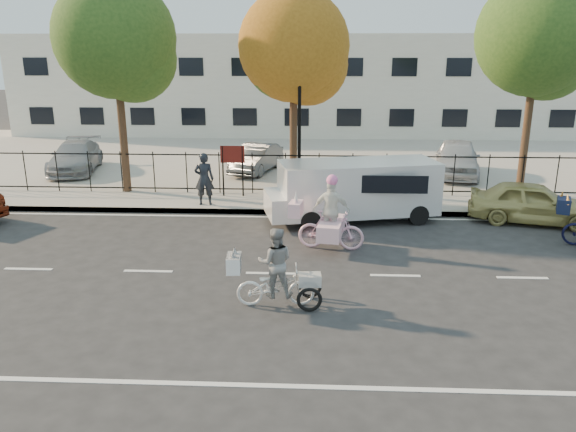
# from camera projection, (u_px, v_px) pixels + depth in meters

# --- Properties ---
(ground) EXTENTS (120.00, 120.00, 0.00)m
(ground) POSITION_uv_depth(u_px,v_px,m) (271.00, 274.00, 13.57)
(ground) COLOR #333334
(road_markings) EXTENTS (60.00, 9.52, 0.01)m
(road_markings) POSITION_uv_depth(u_px,v_px,m) (271.00, 273.00, 13.57)
(road_markings) COLOR silver
(road_markings) RESTS_ON ground
(curb) EXTENTS (60.00, 0.10, 0.15)m
(curb) POSITION_uv_depth(u_px,v_px,m) (282.00, 212.00, 18.38)
(curb) COLOR #A8A399
(curb) RESTS_ON ground
(sidewalk) EXTENTS (60.00, 2.20, 0.15)m
(sidewalk) POSITION_uv_depth(u_px,v_px,m) (284.00, 203.00, 19.39)
(sidewalk) COLOR #A8A399
(sidewalk) RESTS_ON ground
(parking_lot) EXTENTS (60.00, 15.60, 0.15)m
(parking_lot) POSITION_uv_depth(u_px,v_px,m) (293.00, 156.00, 27.90)
(parking_lot) COLOR #A8A399
(parking_lot) RESTS_ON ground
(iron_fence) EXTENTS (58.00, 0.06, 1.50)m
(iron_fence) POSITION_uv_depth(u_px,v_px,m) (286.00, 173.00, 20.20)
(iron_fence) COLOR black
(iron_fence) RESTS_ON sidewalk
(building) EXTENTS (34.00, 10.00, 6.00)m
(building) POSITION_uv_depth(u_px,v_px,m) (299.00, 83.00, 36.62)
(building) COLOR silver
(building) RESTS_ON ground
(lamppost) EXTENTS (0.36, 0.36, 4.33)m
(lamppost) POSITION_uv_depth(u_px,v_px,m) (299.00, 113.00, 19.16)
(lamppost) COLOR black
(lamppost) RESTS_ON sidewalk
(street_sign) EXTENTS (0.85, 0.06, 1.80)m
(street_sign) POSITION_uv_depth(u_px,v_px,m) (233.00, 161.00, 19.75)
(street_sign) COLOR black
(street_sign) RESTS_ON sidewalk
(zebra_trike) EXTENTS (2.01, 0.78, 1.72)m
(zebra_trike) POSITION_uv_depth(u_px,v_px,m) (276.00, 276.00, 11.73)
(zebra_trike) COLOR white
(zebra_trike) RESTS_ON ground
(unicorn_bike) EXTENTS (2.08, 1.47, 2.06)m
(unicorn_bike) POSITION_uv_depth(u_px,v_px,m) (330.00, 222.00, 15.03)
(unicorn_bike) COLOR #F8BDD8
(unicorn_bike) RESTS_ON ground
(white_van) EXTENTS (5.61, 2.84, 1.88)m
(white_van) POSITION_uv_depth(u_px,v_px,m) (355.00, 188.00, 17.48)
(white_van) COLOR white
(white_van) RESTS_ON ground
(gold_sedan) EXTENTS (4.06, 2.43, 1.29)m
(gold_sedan) POSITION_uv_depth(u_px,v_px,m) (533.00, 203.00, 17.35)
(gold_sedan) COLOR tan
(gold_sedan) RESTS_ON ground
(pedestrian) EXTENTS (0.69, 0.49, 1.77)m
(pedestrian) POSITION_uv_depth(u_px,v_px,m) (204.00, 179.00, 18.74)
(pedestrian) COLOR black
(pedestrian) RESTS_ON sidewalk
(lot_car_a) EXTENTS (2.55, 4.57, 1.25)m
(lot_car_a) POSITION_uv_depth(u_px,v_px,m) (75.00, 157.00, 23.90)
(lot_car_a) COLOR #989A9F
(lot_car_a) RESTS_ON parking_lot
(lot_car_c) EXTENTS (2.16, 3.75, 1.17)m
(lot_car_c) POSITION_uv_depth(u_px,v_px,m) (256.00, 158.00, 23.82)
(lot_car_c) COLOR #4E5155
(lot_car_c) RESTS_ON parking_lot
(lot_car_d) EXTENTS (2.62, 4.57, 1.46)m
(lot_car_d) POSITION_uv_depth(u_px,v_px,m) (457.00, 158.00, 23.13)
(lot_car_d) COLOR #B8BAC0
(lot_car_d) RESTS_ON parking_lot
(tree_west) EXTENTS (4.18, 4.18, 7.67)m
(tree_west) POSITION_uv_depth(u_px,v_px,m) (120.00, 44.00, 19.32)
(tree_west) COLOR #442D1D
(tree_west) RESTS_ON ground
(tree_mid) EXTENTS (3.98, 3.98, 7.30)m
(tree_mid) POSITION_uv_depth(u_px,v_px,m) (298.00, 52.00, 19.98)
(tree_mid) COLOR #442D1D
(tree_mid) RESTS_ON ground
(tree_east) EXTENTS (4.25, 4.25, 7.80)m
(tree_east) POSITION_uv_depth(u_px,v_px,m) (541.00, 41.00, 19.51)
(tree_east) COLOR #442D1D
(tree_east) RESTS_ON ground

